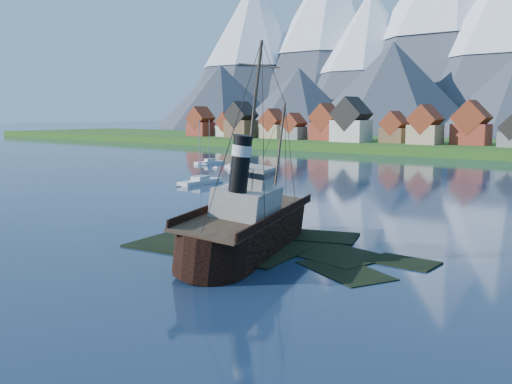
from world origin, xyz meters
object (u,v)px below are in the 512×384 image
Objects in this scene: sailboat_a at (200,182)px; sailboat_c at (232,168)px; tugboat_wreck at (255,223)px; sailboat_b at (210,163)px.

sailboat_a reaches higher than sailboat_c.
tugboat_wreck is at bearing -102.55° from sailboat_c.
sailboat_a reaches higher than sailboat_b.
sailboat_a is at bearing -34.79° from sailboat_b.
tugboat_wreck is 2.18× the size of sailboat_b.
tugboat_wreck is at bearing -29.70° from sailboat_b.
sailboat_a is (-42.85, 35.85, -2.47)m from tugboat_wreck.
tugboat_wreck is 55.92m from sailboat_a.
tugboat_wreck reaches higher than sailboat_b.
sailboat_c is (-15.39, 27.10, -0.07)m from sailboat_a.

